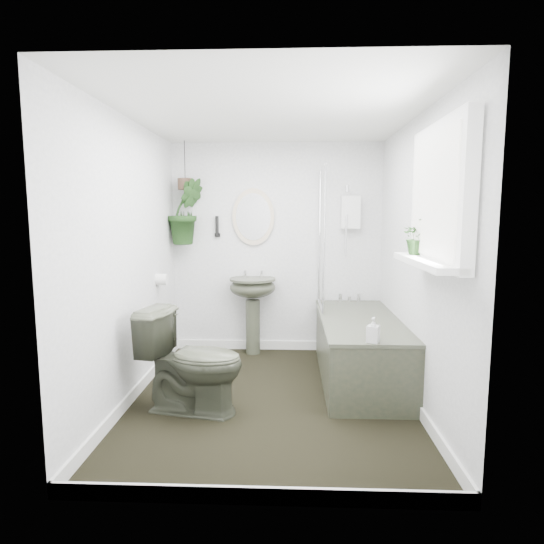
{
  "coord_description": "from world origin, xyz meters",
  "views": [
    {
      "loc": [
        0.15,
        -3.62,
        1.54
      ],
      "look_at": [
        0.0,
        0.15,
        1.05
      ],
      "focal_mm": 30.0,
      "sensor_mm": 36.0,
      "label": 1
    }
  ],
  "objects": [
    {
      "name": "floor",
      "position": [
        0.0,
        0.0,
        -0.01
      ],
      "size": [
        2.3,
        2.8,
        0.02
      ],
      "primitive_type": "cube",
      "color": "black",
      "rests_on": "ground"
    },
    {
      "name": "ceiling",
      "position": [
        0.0,
        0.0,
        2.31
      ],
      "size": [
        2.3,
        2.8,
        0.02
      ],
      "primitive_type": "cube",
      "color": "white",
      "rests_on": "ground"
    },
    {
      "name": "wall_back",
      "position": [
        0.0,
        1.41,
        1.15
      ],
      "size": [
        2.3,
        0.02,
        2.3
      ],
      "primitive_type": "cube",
      "color": "white",
      "rests_on": "ground"
    },
    {
      "name": "wall_front",
      "position": [
        0.0,
        -1.41,
        1.15
      ],
      "size": [
        2.3,
        0.02,
        2.3
      ],
      "primitive_type": "cube",
      "color": "white",
      "rests_on": "ground"
    },
    {
      "name": "wall_left",
      "position": [
        -1.16,
        0.0,
        1.15
      ],
      "size": [
        0.02,
        2.8,
        2.3
      ],
      "primitive_type": "cube",
      "color": "white",
      "rests_on": "ground"
    },
    {
      "name": "wall_right",
      "position": [
        1.16,
        0.0,
        1.15
      ],
      "size": [
        0.02,
        2.8,
        2.3
      ],
      "primitive_type": "cube",
      "color": "white",
      "rests_on": "ground"
    },
    {
      "name": "skirting",
      "position": [
        0.0,
        0.0,
        0.05
      ],
      "size": [
        2.3,
        2.8,
        0.1
      ],
      "primitive_type": "cube",
      "color": "white",
      "rests_on": "floor"
    },
    {
      "name": "bathtub",
      "position": [
        0.8,
        0.5,
        0.29
      ],
      "size": [
        0.72,
        1.72,
        0.58
      ],
      "primitive_type": null,
      "color": "#3D4031",
      "rests_on": "floor"
    },
    {
      "name": "bath_screen",
      "position": [
        0.47,
        0.99,
        1.28
      ],
      "size": [
        0.04,
        0.72,
        1.4
      ],
      "primitive_type": null,
      "color": "silver",
      "rests_on": "bathtub"
    },
    {
      "name": "shower_box",
      "position": [
        0.8,
        1.34,
        1.55
      ],
      "size": [
        0.2,
        0.1,
        0.35
      ],
      "primitive_type": "cube",
      "color": "white",
      "rests_on": "wall_back"
    },
    {
      "name": "oval_mirror",
      "position": [
        -0.25,
        1.37,
        1.5
      ],
      "size": [
        0.46,
        0.03,
        0.62
      ],
      "primitive_type": "ellipsoid",
      "color": "beige",
      "rests_on": "wall_back"
    },
    {
      "name": "wall_sconce",
      "position": [
        -0.65,
        1.36,
        1.4
      ],
      "size": [
        0.04,
        0.04,
        0.22
      ],
      "primitive_type": "cylinder",
      "color": "black",
      "rests_on": "wall_back"
    },
    {
      "name": "toilet_roll_holder",
      "position": [
        -1.1,
        0.7,
        0.9
      ],
      "size": [
        0.11,
        0.11,
        0.11
      ],
      "primitive_type": "cylinder",
      "rotation": [
        0.0,
        1.57,
        0.0
      ],
      "color": "white",
      "rests_on": "wall_left"
    },
    {
      "name": "window_recess",
      "position": [
        1.09,
        -0.7,
        1.65
      ],
      "size": [
        0.08,
        1.0,
        0.9
      ],
      "primitive_type": "cube",
      "color": "white",
      "rests_on": "wall_right"
    },
    {
      "name": "window_sill",
      "position": [
        1.02,
        -0.7,
        1.23
      ],
      "size": [
        0.18,
        1.0,
        0.04
      ],
      "primitive_type": "cube",
      "color": "white",
      "rests_on": "wall_right"
    },
    {
      "name": "window_blinds",
      "position": [
        1.04,
        -0.7,
        1.65
      ],
      "size": [
        0.01,
        0.86,
        0.76
      ],
      "primitive_type": "cube",
      "color": "white",
      "rests_on": "wall_right"
    },
    {
      "name": "toilet",
      "position": [
        -0.6,
        -0.25,
        0.4
      ],
      "size": [
        0.87,
        0.6,
        0.81
      ],
      "primitive_type": "imported",
      "rotation": [
        0.0,
        0.0,
        1.37
      ],
      "color": "#3D4031",
      "rests_on": "floor"
    },
    {
      "name": "pedestal_sink",
      "position": [
        -0.25,
        1.24,
        0.42
      ],
      "size": [
        0.56,
        0.5,
        0.85
      ],
      "primitive_type": null,
      "rotation": [
        0.0,
        0.0,
        0.17
      ],
      "color": "#3D4031",
      "rests_on": "floor"
    },
    {
      "name": "sill_plant",
      "position": [
        1.05,
        -0.4,
        1.38
      ],
      "size": [
        0.23,
        0.2,
        0.25
      ],
      "primitive_type": "imported",
      "rotation": [
        0.0,
        0.0,
        0.01
      ],
      "color": "black",
      "rests_on": "window_sill"
    },
    {
      "name": "hanging_plant",
      "position": [
        -0.97,
        1.25,
        1.56
      ],
      "size": [
        0.49,
        0.45,
        0.7
      ],
      "primitive_type": "imported",
      "rotation": [
        0.0,
        0.0,
        0.47
      ],
      "color": "black",
      "rests_on": "ceiling"
    },
    {
      "name": "soap_bottle",
      "position": [
        0.78,
        -0.29,
        0.67
      ],
      "size": [
        0.11,
        0.11,
        0.19
      ],
      "primitive_type": "imported",
      "rotation": [
        0.0,
        0.0,
        -0.41
      ],
      "color": "#2B2827",
      "rests_on": "bathtub"
    },
    {
      "name": "hanging_pot",
      "position": [
        -0.97,
        1.25,
        1.85
      ],
      "size": [
        0.16,
        0.16,
        0.12
      ],
      "primitive_type": "cylinder",
      "color": "#493326",
      "rests_on": "ceiling"
    }
  ]
}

